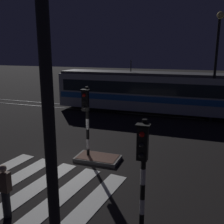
# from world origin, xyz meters

# --- Properties ---
(ground_plane) EXTENTS (120.00, 120.00, 0.00)m
(ground_plane) POSITION_xyz_m (0.00, 0.00, 0.00)
(ground_plane) COLOR black
(rail_near) EXTENTS (80.00, 0.12, 0.03)m
(rail_near) POSITION_xyz_m (0.00, 10.27, 0.01)
(rail_near) COLOR #59595E
(rail_near) RESTS_ON ground
(rail_far) EXTENTS (80.00, 0.12, 0.03)m
(rail_far) POSITION_xyz_m (0.00, 11.70, 0.01)
(rail_far) COLOR #59595E
(rail_far) RESTS_ON ground
(crosswalk_zebra) EXTENTS (5.93, 5.17, 0.02)m
(crosswalk_zebra) POSITION_xyz_m (0.00, -1.98, 0.01)
(crosswalk_zebra) COLOR silver
(crosswalk_zebra) RESTS_ON ground
(traffic_island) EXTENTS (2.01, 1.14, 0.18)m
(traffic_island) POSITION_xyz_m (1.23, 1.19, 0.09)
(traffic_island) COLOR slate
(traffic_island) RESTS_ON ground
(traffic_light_median_centre) EXTENTS (0.36, 0.42, 3.37)m
(traffic_light_median_centre) POSITION_xyz_m (0.74, 1.12, 2.22)
(traffic_light_median_centre) COLOR black
(traffic_light_median_centre) RESTS_ON ground
(traffic_light_corner_near_right) EXTENTS (0.36, 0.42, 3.21)m
(traffic_light_corner_near_right) POSITION_xyz_m (4.18, -2.81, 2.11)
(traffic_light_corner_near_right) COLOR black
(traffic_light_corner_near_right) RESTS_ON ground
(street_lamp_near_kerb) EXTENTS (0.44, 1.21, 7.67)m
(street_lamp_near_kerb) POSITION_xyz_m (3.44, -6.16, 4.82)
(street_lamp_near_kerb) COLOR black
(street_lamp_near_kerb) RESTS_ON ground
(street_lamp_trackside_right) EXTENTS (0.44, 1.21, 7.21)m
(street_lamp_trackside_right) POSITION_xyz_m (6.23, 9.58, 4.57)
(street_lamp_trackside_right) COLOR black
(street_lamp_trackside_right) RESTS_ON ground
(tram) EXTENTS (16.78, 2.58, 4.15)m
(tram) POSITION_xyz_m (2.56, 10.98, 1.75)
(tram) COLOR #B2BCC1
(tram) RESTS_ON ground
(pedestrian_waiting_at_kerb) EXTENTS (0.36, 0.24, 1.71)m
(pedestrian_waiting_at_kerb) POSITION_xyz_m (0.25, -3.59, 0.88)
(pedestrian_waiting_at_kerb) COLOR black
(pedestrian_waiting_at_kerb) RESTS_ON ground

